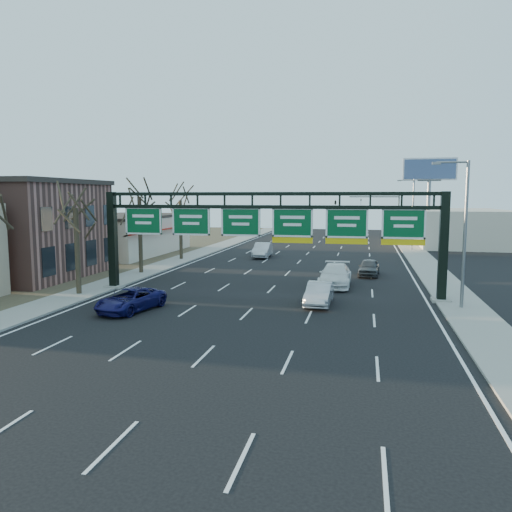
% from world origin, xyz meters
% --- Properties ---
extents(ground, '(160.00, 160.00, 0.00)m').
position_xyz_m(ground, '(0.00, 0.00, 0.00)').
color(ground, black).
rests_on(ground, ground).
extents(sidewalk_left, '(3.00, 120.00, 0.12)m').
position_xyz_m(sidewalk_left, '(-12.80, 20.00, 0.06)').
color(sidewalk_left, gray).
rests_on(sidewalk_left, ground).
extents(sidewalk_right, '(3.00, 120.00, 0.12)m').
position_xyz_m(sidewalk_right, '(12.80, 20.00, 0.06)').
color(sidewalk_right, gray).
rests_on(sidewalk_right, ground).
extents(dirt_strip_left, '(21.00, 120.00, 0.06)m').
position_xyz_m(dirt_strip_left, '(-25.00, 20.00, 0.03)').
color(dirt_strip_left, '#473D2B').
rests_on(dirt_strip_left, ground).
extents(lane_markings, '(21.60, 120.00, 0.01)m').
position_xyz_m(lane_markings, '(0.00, 20.00, 0.01)').
color(lane_markings, white).
rests_on(lane_markings, ground).
extents(sign_gantry, '(24.60, 1.20, 7.20)m').
position_xyz_m(sign_gantry, '(0.16, 8.00, 4.63)').
color(sign_gantry, black).
rests_on(sign_gantry, ground).
extents(brick_block, '(10.40, 12.40, 8.30)m').
position_xyz_m(brick_block, '(-21.50, 11.00, 4.16)').
color(brick_block, brown).
rests_on(brick_block, ground).
extents(cream_strip, '(10.90, 18.40, 4.70)m').
position_xyz_m(cream_strip, '(-21.48, 29.00, 2.36)').
color(cream_strip, beige).
rests_on(cream_strip, ground).
extents(building_right_distant, '(12.00, 20.00, 5.00)m').
position_xyz_m(building_right_distant, '(20.00, 50.00, 2.50)').
color(building_right_distant, beige).
rests_on(building_right_distant, ground).
extents(tree_gantry, '(3.60, 3.60, 8.48)m').
position_xyz_m(tree_gantry, '(-12.80, 5.00, 7.11)').
color(tree_gantry, '#30271A').
rests_on(tree_gantry, sidewalk_left).
extents(tree_mid, '(3.60, 3.60, 9.24)m').
position_xyz_m(tree_mid, '(-12.80, 15.00, 7.85)').
color(tree_mid, '#30271A').
rests_on(tree_mid, sidewalk_left).
extents(tree_far, '(3.60, 3.60, 8.86)m').
position_xyz_m(tree_far, '(-12.80, 25.00, 7.48)').
color(tree_far, '#30271A').
rests_on(tree_far, sidewalk_left).
extents(streetlight_near, '(2.15, 0.22, 9.00)m').
position_xyz_m(streetlight_near, '(12.47, 6.00, 5.08)').
color(streetlight_near, slate).
rests_on(streetlight_near, sidewalk_right).
extents(streetlight_far, '(2.15, 0.22, 9.00)m').
position_xyz_m(streetlight_far, '(12.47, 40.00, 5.08)').
color(streetlight_far, slate).
rests_on(streetlight_far, sidewalk_right).
extents(billboard_right, '(7.00, 0.50, 12.00)m').
position_xyz_m(billboard_right, '(15.00, 44.98, 9.06)').
color(billboard_right, slate).
rests_on(billboard_right, ground).
extents(traffic_signal_mast, '(10.16, 0.54, 7.00)m').
position_xyz_m(traffic_signal_mast, '(5.69, 55.00, 5.50)').
color(traffic_signal_mast, black).
rests_on(traffic_signal_mast, ground).
extents(car_blue_suv, '(3.21, 5.24, 1.35)m').
position_xyz_m(car_blue_suv, '(-7.01, 1.25, 0.68)').
color(car_blue_suv, '#13124F').
rests_on(car_blue_suv, ground).
extents(car_silver_sedan, '(1.61, 4.37, 1.43)m').
position_xyz_m(car_silver_sedan, '(3.96, 5.39, 0.72)').
color(car_silver_sedan, '#ACACB1').
rests_on(car_silver_sedan, ground).
extents(car_white_wagon, '(2.38, 5.79, 1.68)m').
position_xyz_m(car_white_wagon, '(4.56, 12.36, 0.84)').
color(car_white_wagon, white).
rests_on(car_white_wagon, ground).
extents(car_grey_far, '(2.00, 4.35, 1.44)m').
position_xyz_m(car_grey_far, '(7.13, 18.16, 0.72)').
color(car_grey_far, '#414447').
rests_on(car_grey_far, ground).
extents(car_silver_distant, '(1.94, 5.05, 1.64)m').
position_xyz_m(car_silver_distant, '(-4.55, 29.03, 0.82)').
color(car_silver_distant, silver).
rests_on(car_silver_distant, ground).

